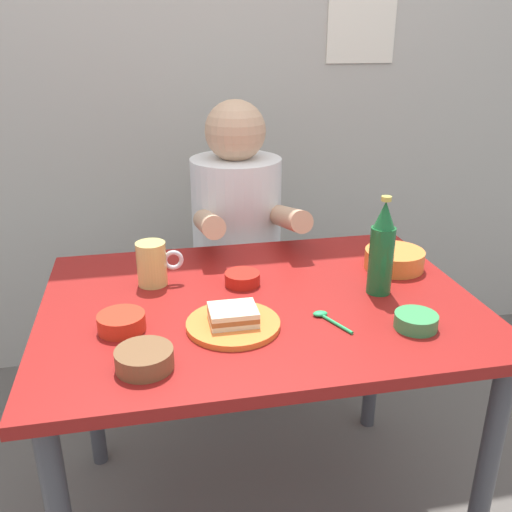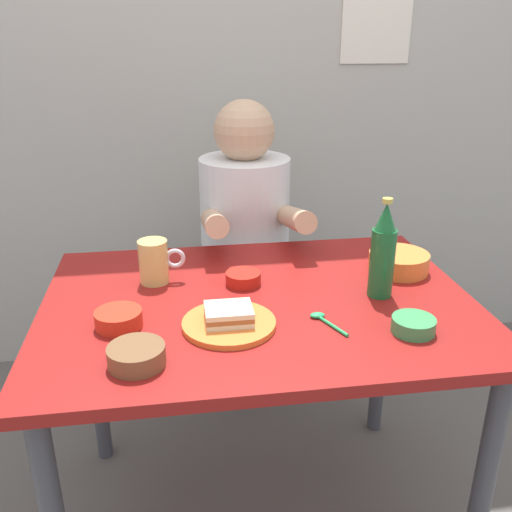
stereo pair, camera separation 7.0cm
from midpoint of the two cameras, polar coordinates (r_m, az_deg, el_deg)
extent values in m
cube|color=#ADA89E|center=(2.32, -6.16, 20.02)|extent=(4.40, 0.08, 2.60)
cube|color=maroon|center=(1.44, -0.99, -4.99)|extent=(1.10, 0.80, 0.03)
cylinder|color=#3F3F44|center=(1.56, 21.08, -20.95)|extent=(0.05, 0.05, 0.71)
cylinder|color=#3F3F44|center=(1.92, -17.72, -11.39)|extent=(0.05, 0.05, 0.71)
cylinder|color=#3F3F44|center=(2.03, 11.11, -8.63)|extent=(0.05, 0.05, 0.71)
cylinder|color=#4C4C51|center=(2.24, -2.73, -9.49)|extent=(0.08, 0.08, 0.41)
cylinder|color=#2D2D33|center=(2.14, -2.83, -4.35)|extent=(0.34, 0.34, 0.04)
cylinder|color=white|center=(2.03, -2.98, 2.75)|extent=(0.32, 0.32, 0.52)
sphere|color=tan|center=(1.94, -3.19, 12.69)|extent=(0.21, 0.21, 0.21)
cylinder|color=tan|center=(1.74, -6.04, 3.33)|extent=(0.07, 0.31, 0.14)
cylinder|color=tan|center=(1.78, 2.32, 3.88)|extent=(0.07, 0.31, 0.14)
cylinder|color=orange|center=(1.31, -3.89, -7.02)|extent=(0.22, 0.22, 0.01)
cube|color=beige|center=(1.30, -3.91, -6.52)|extent=(0.11, 0.09, 0.01)
cube|color=#9E592D|center=(1.29, -3.92, -6.05)|extent=(0.11, 0.09, 0.01)
cube|color=beige|center=(1.29, -3.93, -5.58)|extent=(0.11, 0.09, 0.01)
cylinder|color=#D1BC66|center=(1.53, -11.94, -0.79)|extent=(0.08, 0.08, 0.12)
torus|color=silver|center=(1.52, -9.78, -0.42)|extent=(0.06, 0.01, 0.06)
cylinder|color=#19602D|center=(1.46, 11.35, -0.47)|extent=(0.06, 0.06, 0.18)
cone|color=#19602D|center=(1.42, 11.73, 4.18)|extent=(0.05, 0.05, 0.07)
cylinder|color=#BFB74C|center=(1.41, 11.86, 5.77)|extent=(0.03, 0.03, 0.01)
cylinder|color=orange|center=(1.65, 12.82, -0.34)|extent=(0.17, 0.17, 0.05)
cylinder|color=#B25B2D|center=(1.64, 12.86, 0.05)|extent=(0.14, 0.14, 0.02)
cylinder|color=#388C4C|center=(1.34, 14.64, -6.49)|extent=(0.10, 0.10, 0.03)
cylinder|color=#5B643A|center=(1.33, 14.67, -6.20)|extent=(0.08, 0.08, 0.02)
cylinder|color=#B21E14|center=(1.51, -2.73, -2.34)|extent=(0.10, 0.10, 0.03)
cylinder|color=maroon|center=(1.51, -2.73, -2.08)|extent=(0.08, 0.08, 0.02)
cylinder|color=red|center=(1.33, -15.10, -6.60)|extent=(0.11, 0.11, 0.04)
cylinder|color=#A33521|center=(1.33, -15.14, -6.26)|extent=(0.09, 0.09, 0.02)
cylinder|color=brown|center=(1.18, -13.06, -10.26)|extent=(0.12, 0.12, 0.04)
cylinder|color=brown|center=(1.18, -13.10, -9.88)|extent=(0.10, 0.10, 0.02)
cylinder|color=#26A559|center=(1.32, 6.68, -6.90)|extent=(0.05, 0.10, 0.01)
ellipsoid|color=#26A559|center=(1.36, 5.13, -5.93)|extent=(0.04, 0.02, 0.01)
camera|label=1|loc=(0.03, -91.39, -0.57)|focal=39.02mm
camera|label=2|loc=(0.03, 88.61, 0.57)|focal=39.02mm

